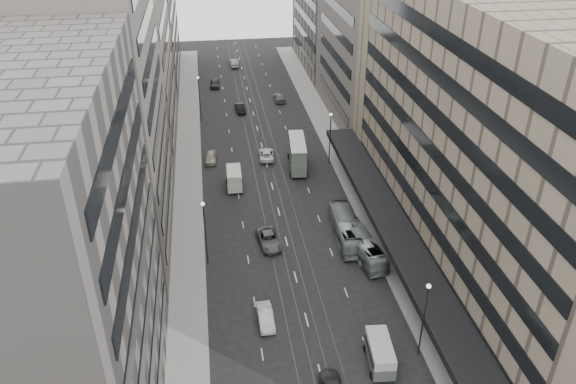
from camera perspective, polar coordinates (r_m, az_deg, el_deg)
ground at (r=58.00m, az=2.08°, el=-13.50°), size 220.00×220.00×0.00m
sidewalk_right at (r=90.53m, az=5.27°, el=3.82°), size 4.00×125.00×0.15m
sidewalk_left at (r=88.30m, az=-10.08°, el=2.74°), size 4.00×125.00×0.15m
department_store at (r=62.70m, az=20.67°, el=4.55°), size 19.20×60.00×30.00m
building_right_mid at (r=101.76m, az=9.03°, el=13.79°), size 15.00×28.00×24.00m
building_right_far at (r=129.37m, az=5.15°, el=18.42°), size 15.00×32.00×28.00m
building_left_a at (r=43.58m, az=-24.67°, el=-8.12°), size 15.00×28.00×30.00m
building_left_b at (r=65.76m, az=-19.79°, el=7.84°), size 15.00×26.00×34.00m
building_left_c at (r=92.35m, az=-16.76°, el=11.54°), size 15.00×28.00×25.00m
building_left_d at (r=123.66m, az=-15.22°, el=17.00°), size 15.00×38.00×28.00m
lamp_right_near at (r=53.33m, az=13.72°, el=-11.68°), size 0.44×0.44×8.32m
lamp_right_far at (r=85.66m, az=4.31°, el=6.07°), size 0.44×0.44×8.32m
lamp_left_near at (r=63.56m, az=-8.46°, el=-3.44°), size 0.44×0.44×8.32m
lamp_left_far at (r=102.28m, az=-9.01°, el=9.86°), size 0.44×0.44×8.32m
bus_near at (r=66.95m, az=7.61°, el=-5.44°), size 3.54×9.96×2.71m
bus_far at (r=69.56m, az=5.84°, el=-3.71°), size 2.79×10.45×2.89m
double_decker at (r=85.23m, az=0.95°, el=3.95°), size 3.18×8.37×4.47m
vw_microbus at (r=54.14m, az=9.32°, el=-15.80°), size 2.55×4.98×2.60m
panel_van at (r=80.37m, az=-5.49°, el=1.41°), size 2.33×4.59×2.86m
sedan_1 at (r=58.00m, az=-2.31°, el=-12.56°), size 1.63×4.33×1.41m
sedan_2 at (r=68.56m, az=-1.93°, el=-4.83°), size 3.01×5.55×1.48m
sedan_4 at (r=88.58m, az=-7.85°, el=3.51°), size 1.96×4.37×1.46m
sedan_5 at (r=107.07m, az=-4.88°, el=8.49°), size 1.88×4.48×1.44m
sedan_6 at (r=88.86m, az=-2.19°, el=3.84°), size 2.67×5.12×1.38m
sedan_7 at (r=112.02m, az=-0.92°, el=9.59°), size 2.02×4.90×1.42m
sedan_8 at (r=120.56m, az=-7.44°, el=10.90°), size 2.16×4.81×1.61m
sedan_9 at (r=133.62m, az=-5.50°, el=12.94°), size 1.97×5.12×1.66m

